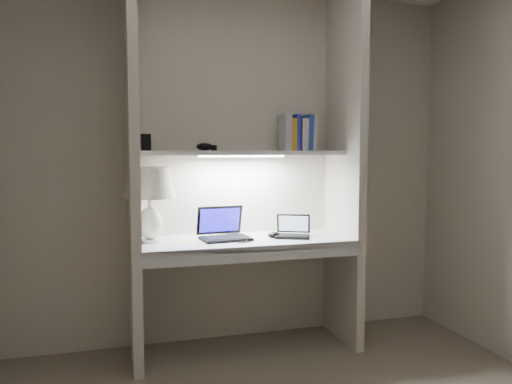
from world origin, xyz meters
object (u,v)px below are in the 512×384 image
object	(u,v)px
laptop_main	(223,231)
book_row	(297,134)
laptop_netbook	(293,232)
speaker	(231,223)
table_lamp	(150,191)

from	to	relation	value
laptop_main	book_row	world-z (taller)	book_row
laptop_netbook	speaker	xyz separation A→B (m)	(-0.38, 0.23, 0.04)
laptop_main	laptop_netbook	world-z (taller)	laptop_main
speaker	book_row	xyz separation A→B (m)	(0.48, -0.05, 0.64)
speaker	book_row	distance (m)	0.80
laptop_netbook	table_lamp	bearing A→B (deg)	-160.68
table_lamp	book_row	xyz separation A→B (m)	(1.06, 0.11, 0.39)
table_lamp	book_row	bearing A→B (deg)	5.91
table_lamp	book_row	size ratio (longest dim) A/B	1.90
table_lamp	laptop_main	world-z (taller)	table_lamp
laptop_main	book_row	size ratio (longest dim) A/B	1.33
table_lamp	speaker	distance (m)	0.66
book_row	laptop_netbook	bearing A→B (deg)	-118.16
laptop_main	laptop_netbook	distance (m)	0.48
book_row	table_lamp	bearing A→B (deg)	-174.09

